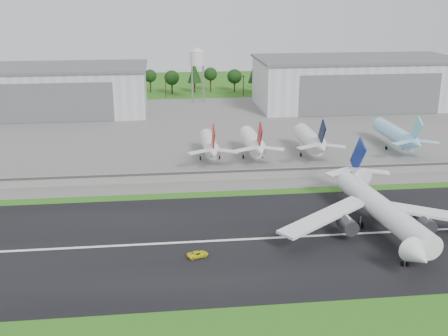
{
  "coord_description": "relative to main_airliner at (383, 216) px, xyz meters",
  "views": [
    {
      "loc": [
        -26.01,
        -114.34,
        59.02
      ],
      "look_at": [
        -7.87,
        40.0,
        9.0
      ],
      "focal_mm": 45.0,
      "sensor_mm": 36.0,
      "label": 1
    }
  ],
  "objects": [
    {
      "name": "parked_jet_red_a",
      "position": [
        -36.97,
        66.95,
        1.0
      ],
      "size": [
        7.36,
        31.29,
        16.38
      ],
      "color": "white",
      "rests_on": "ground"
    },
    {
      "name": "parked_jet_skyblue",
      "position": [
        34.62,
        72.01,
        1.29
      ],
      "size": [
        7.36,
        37.29,
        16.75
      ],
      "color": "#91D5FB",
      "rests_on": "ground"
    },
    {
      "name": "blast_fence",
      "position": [
        -28.46,
        45.42,
        -3.09
      ],
      "size": [
        240.0,
        0.61,
        3.5
      ],
      "color": "gray",
      "rests_on": "ground"
    },
    {
      "name": "apron",
      "position": [
        -28.46,
        110.43,
        -4.84
      ],
      "size": [
        320.0,
        150.0,
        0.1
      ],
      "primitive_type": "cube",
      "color": "slate",
      "rests_on": "ground"
    },
    {
      "name": "water_tower",
      "position": [
        -33.46,
        175.43,
        19.66
      ],
      "size": [
        8.4,
        8.4,
        29.4
      ],
      "color": "#99999E",
      "rests_on": "ground"
    },
    {
      "name": "ground",
      "position": [
        -28.46,
        -9.57,
        -4.89
      ],
      "size": [
        600.0,
        600.0,
        0.0
      ],
      "primitive_type": "plane",
      "color": "#296016",
      "rests_on": "ground"
    },
    {
      "name": "hangar_west",
      "position": [
        -108.46,
        155.35,
        6.74
      ],
      "size": [
        97.0,
        44.0,
        23.2
      ],
      "color": "silver",
      "rests_on": "ground"
    },
    {
      "name": "runway_centerline",
      "position": [
        -28.46,
        0.43,
        -4.78
      ],
      "size": [
        220.0,
        1.0,
        0.02
      ],
      "primitive_type": "cube",
      "color": "white",
      "rests_on": "runway"
    },
    {
      "name": "runway",
      "position": [
        -28.46,
        0.43,
        -4.84
      ],
      "size": [
        320.0,
        60.0,
        0.1
      ],
      "primitive_type": "cube",
      "color": "black",
      "rests_on": "ground"
    },
    {
      "name": "main_airliner",
      "position": [
        0.0,
        0.0,
        0.0
      ],
      "size": [
        57.06,
        59.27,
        18.17
      ],
      "rotation": [
        0.0,
        0.0,
        3.23
      ],
      "color": "white",
      "rests_on": "runway"
    },
    {
      "name": "hangar_east",
      "position": [
        46.54,
        155.35,
        7.73
      ],
      "size": [
        102.0,
        47.0,
        25.2
      ],
      "color": "silver",
      "rests_on": "ground"
    },
    {
      "name": "ground_vehicle",
      "position": [
        -46.89,
        -7.64,
        -4.11
      ],
      "size": [
        5.4,
        3.72,
        1.37
      ],
      "primitive_type": "imported",
      "rotation": [
        0.0,
        0.0,
        1.89
      ],
      "color": "yellow",
      "rests_on": "runway"
    },
    {
      "name": "parked_jet_red_b",
      "position": [
        -21.38,
        67.0,
        1.31
      ],
      "size": [
        7.36,
        31.29,
        16.72
      ],
      "color": "white",
      "rests_on": "ground"
    },
    {
      "name": "parked_jet_navy",
      "position": [
        -0.02,
        67.03,
        1.51
      ],
      "size": [
        7.36,
        31.29,
        16.92
      ],
      "color": "silver",
      "rests_on": "ground"
    },
    {
      "name": "utility_poles",
      "position": [
        -28.46,
        190.43,
        -4.89
      ],
      "size": [
        230.0,
        3.0,
        12.0
      ],
      "primitive_type": null,
      "color": "black",
      "rests_on": "ground"
    },
    {
      "name": "treeline",
      "position": [
        -28.46,
        205.43,
        -4.89
      ],
      "size": [
        320.0,
        16.0,
        22.0
      ],
      "primitive_type": null,
      "color": "black",
      "rests_on": "ground"
    }
  ]
}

